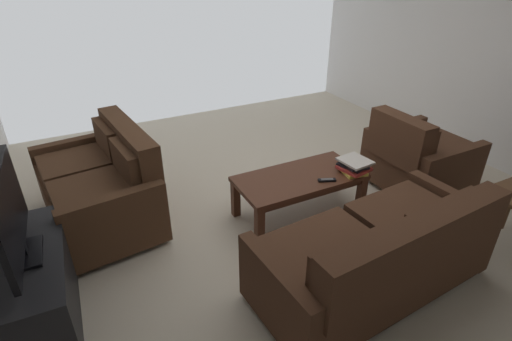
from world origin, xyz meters
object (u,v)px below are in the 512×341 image
object	(u,v)px
sofa_main	(380,254)
book_stack	(354,166)
tv_stand	(36,287)
loveseat_near	(103,185)
armchair_side	(417,157)
coffee_table	(300,182)
flat_tv	(11,216)
tv_remote	(327,180)

from	to	relation	value
sofa_main	book_stack	bearing A→B (deg)	-119.21
tv_stand	book_stack	distance (m)	2.71
loveseat_near	book_stack	world-z (taller)	loveseat_near
armchair_side	tv_stand	bearing A→B (deg)	1.69
coffee_table	flat_tv	size ratio (longest dim) A/B	1.33
sofa_main	flat_tv	bearing A→B (deg)	-21.37
sofa_main	tv_remote	size ratio (longest dim) A/B	10.95
coffee_table	armchair_side	size ratio (longest dim) A/B	1.35
loveseat_near	flat_tv	size ratio (longest dim) A/B	1.62
book_stack	tv_remote	distance (m)	0.32
loveseat_near	coffee_table	bearing A→B (deg)	156.13
flat_tv	tv_remote	bearing A→B (deg)	-178.39
coffee_table	flat_tv	distance (m)	2.28
armchair_side	book_stack	xyz separation A→B (m)	(0.84, 0.01, 0.11)
flat_tv	coffee_table	bearing A→B (deg)	-173.40
sofa_main	loveseat_near	world-z (taller)	loveseat_near
loveseat_near	coffee_table	world-z (taller)	loveseat_near
tv_stand	book_stack	world-z (taller)	tv_stand
coffee_table	flat_tv	world-z (taller)	flat_tv
loveseat_near	tv_remote	world-z (taller)	loveseat_near
coffee_table	book_stack	world-z (taller)	book_stack
coffee_table	tv_remote	xyz separation A→B (m)	(-0.16, 0.19, 0.07)
loveseat_near	tv_remote	distance (m)	2.02
flat_tv	tv_remote	distance (m)	2.41
sofa_main	tv_remote	bearing A→B (deg)	-102.85
sofa_main	armchair_side	size ratio (longest dim) A/B	2.05
sofa_main	armchair_side	distance (m)	1.67
coffee_table	armchair_side	bearing A→B (deg)	173.46
sofa_main	tv_stand	size ratio (longest dim) A/B	1.63
flat_tv	armchair_side	distance (m)	3.57
tv_stand	tv_remote	world-z (taller)	tv_stand
loveseat_near	armchair_side	size ratio (longest dim) A/B	1.64
sofa_main	loveseat_near	bearing A→B (deg)	-49.02
flat_tv	book_stack	distance (m)	2.72
armchair_side	book_stack	world-z (taller)	armchair_side
loveseat_near	book_stack	bearing A→B (deg)	157.27
loveseat_near	coffee_table	xyz separation A→B (m)	(-1.63, 0.72, -0.03)
flat_tv	book_stack	bearing A→B (deg)	-178.01
sofa_main	armchair_side	world-z (taller)	armchair_side
sofa_main	coffee_table	size ratio (longest dim) A/B	1.53
flat_tv	loveseat_near	bearing A→B (deg)	-120.67
tv_remote	loveseat_near	bearing A→B (deg)	-26.92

